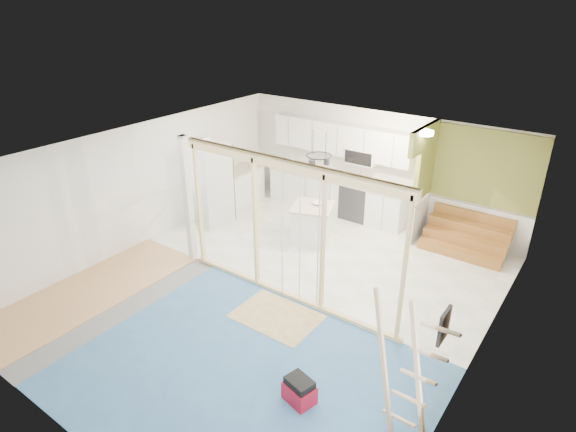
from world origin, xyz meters
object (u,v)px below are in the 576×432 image
Objects in this scene: fridge at (209,184)px; toolbox at (299,391)px; ladder at (405,373)px; island at (312,224)px.

fridge reaches higher than toolbox.
toolbox is (4.88, -3.40, -0.77)m from fridge.
ladder is at bearing -20.53° from fridge.
ladder is at bearing 26.53° from toolbox.
toolbox is (2.39, -3.97, -0.23)m from island.
toolbox is at bearing -28.51° from fridge.
fridge is at bearing 164.80° from ladder.
fridge reaches higher than island.
toolbox is at bearing -156.25° from ladder.
ladder reaches higher than toolbox.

